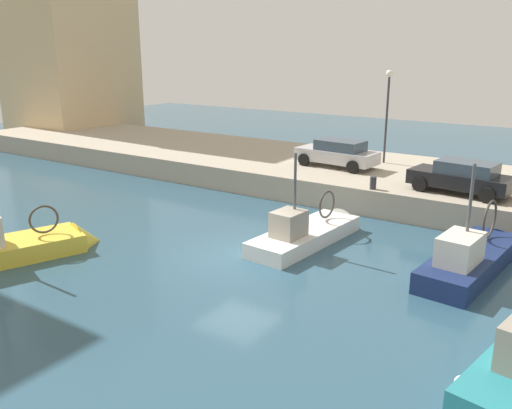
{
  "coord_description": "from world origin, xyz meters",
  "views": [
    {
      "loc": [
        -14.45,
        -10.44,
        7.15
      ],
      "look_at": [
        2.51,
        0.9,
        1.2
      ],
      "focal_mm": 37.95,
      "sensor_mm": 36.0,
      "label": 1
    }
  ],
  "objects_px": {
    "fishing_boat_yellow": "(14,254)",
    "fishing_boat_navy": "(472,265)",
    "mooring_bollard_north": "(373,183)",
    "quay_streetlamp": "(388,101)",
    "parked_car_black": "(462,177)",
    "fishing_boat_white": "(310,238)",
    "parked_car_silver": "(337,153)"
  },
  "relations": [
    {
      "from": "fishing_boat_white",
      "to": "mooring_bollard_north",
      "type": "distance_m",
      "value": 4.64
    },
    {
      "from": "parked_car_silver",
      "to": "mooring_bollard_north",
      "type": "xyz_separation_m",
      "value": [
        -3.3,
        -3.3,
        -0.45
      ]
    },
    {
      "from": "fishing_boat_white",
      "to": "quay_streetlamp",
      "type": "relative_size",
      "value": 1.3
    },
    {
      "from": "parked_car_black",
      "to": "mooring_bollard_north",
      "type": "xyz_separation_m",
      "value": [
        -1.4,
        3.36,
        -0.44
      ]
    },
    {
      "from": "fishing_boat_navy",
      "to": "quay_streetlamp",
      "type": "height_order",
      "value": "quay_streetlamp"
    },
    {
      "from": "fishing_boat_navy",
      "to": "parked_car_black",
      "type": "relative_size",
      "value": 1.54
    },
    {
      "from": "fishing_boat_white",
      "to": "fishing_boat_navy",
      "type": "distance_m",
      "value": 5.87
    },
    {
      "from": "parked_car_silver",
      "to": "quay_streetlamp",
      "type": "bearing_deg",
      "value": -34.62
    },
    {
      "from": "fishing_boat_yellow",
      "to": "parked_car_black",
      "type": "xyz_separation_m",
      "value": [
        13.18,
        -11.89,
        1.75
      ]
    },
    {
      "from": "fishing_boat_navy",
      "to": "fishing_boat_white",
      "type": "bearing_deg",
      "value": 95.45
    },
    {
      "from": "parked_car_silver",
      "to": "quay_streetlamp",
      "type": "relative_size",
      "value": 0.9
    },
    {
      "from": "fishing_boat_yellow",
      "to": "fishing_boat_navy",
      "type": "height_order",
      "value": "fishing_boat_yellow"
    },
    {
      "from": "fishing_boat_white",
      "to": "quay_streetlamp",
      "type": "height_order",
      "value": "quay_streetlamp"
    },
    {
      "from": "fishing_boat_white",
      "to": "quay_streetlamp",
      "type": "distance_m",
      "value": 10.97
    },
    {
      "from": "fishing_boat_white",
      "to": "fishing_boat_yellow",
      "type": "bearing_deg",
      "value": 133.37
    },
    {
      "from": "fishing_boat_navy",
      "to": "parked_car_black",
      "type": "xyz_separation_m",
      "value": [
        5.23,
        1.78,
        1.77
      ]
    },
    {
      "from": "parked_car_black",
      "to": "fishing_boat_white",
      "type": "bearing_deg",
      "value": 144.94
    },
    {
      "from": "fishing_boat_yellow",
      "to": "mooring_bollard_north",
      "type": "bearing_deg",
      "value": -35.91
    },
    {
      "from": "fishing_boat_yellow",
      "to": "quay_streetlamp",
      "type": "height_order",
      "value": "quay_streetlamp"
    },
    {
      "from": "fishing_boat_white",
      "to": "parked_car_silver",
      "type": "xyz_separation_m",
      "value": [
        7.68,
        2.6,
        1.81
      ]
    },
    {
      "from": "fishing_boat_yellow",
      "to": "parked_car_silver",
      "type": "height_order",
      "value": "fishing_boat_yellow"
    },
    {
      "from": "parked_car_silver",
      "to": "fishing_boat_navy",
      "type": "bearing_deg",
      "value": -130.15
    },
    {
      "from": "fishing_boat_navy",
      "to": "fishing_boat_yellow",
      "type": "bearing_deg",
      "value": 120.19
    },
    {
      "from": "fishing_boat_white",
      "to": "parked_car_black",
      "type": "distance_m",
      "value": 7.29
    },
    {
      "from": "fishing_boat_navy",
      "to": "quay_streetlamp",
      "type": "distance_m",
      "value": 12.44
    },
    {
      "from": "mooring_bollard_north",
      "to": "quay_streetlamp",
      "type": "height_order",
      "value": "quay_streetlamp"
    },
    {
      "from": "fishing_boat_white",
      "to": "mooring_bollard_north",
      "type": "xyz_separation_m",
      "value": [
        4.38,
        -0.7,
        1.36
      ]
    },
    {
      "from": "quay_streetlamp",
      "to": "mooring_bollard_north",
      "type": "bearing_deg",
      "value": -163.52
    },
    {
      "from": "fishing_boat_navy",
      "to": "parked_car_silver",
      "type": "bearing_deg",
      "value": 49.85
    },
    {
      "from": "fishing_boat_white",
      "to": "parked_car_silver",
      "type": "distance_m",
      "value": 8.3
    },
    {
      "from": "parked_car_black",
      "to": "mooring_bollard_north",
      "type": "relative_size",
      "value": 7.86
    },
    {
      "from": "fishing_boat_yellow",
      "to": "quay_streetlamp",
      "type": "xyz_separation_m",
      "value": [
        17.43,
        -6.86,
        4.29
      ]
    }
  ]
}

